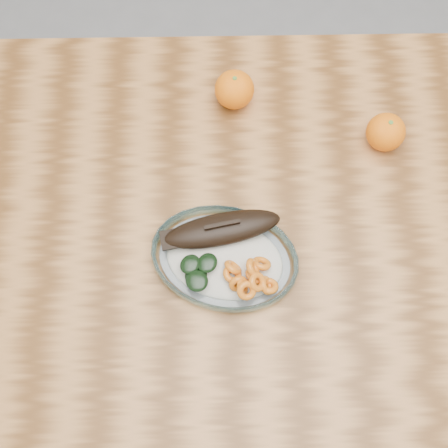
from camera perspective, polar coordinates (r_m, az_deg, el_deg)
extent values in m
plane|color=slate|center=(1.71, 3.88, -8.62)|extent=(3.00, 3.00, 0.00)
cube|color=#5A3415|center=(1.01, 6.52, -0.23)|extent=(1.20, 0.80, 0.04)
cylinder|color=brown|center=(1.38, -18.80, -19.47)|extent=(0.06, 0.06, 0.71)
cylinder|color=brown|center=(1.54, -16.34, 6.61)|extent=(0.06, 0.06, 0.71)
ellipsoid|color=white|center=(0.96, 0.06, -3.67)|extent=(0.51, 0.41, 0.01)
torus|color=#81BEC7|center=(0.95, 0.06, -3.49)|extent=(0.54, 0.54, 0.03)
ellipsoid|color=white|center=(0.94, 0.06, -3.35)|extent=(0.45, 0.36, 0.02)
ellipsoid|color=black|center=(0.93, -0.19, -0.19)|extent=(0.21, 0.10, 0.03)
ellipsoid|color=black|center=(0.94, -0.19, -0.32)|extent=(0.18, 0.08, 0.02)
cube|color=black|center=(0.93, -5.42, -1.24)|extent=(0.04, 0.04, 0.01)
cube|color=black|center=(0.92, -0.19, 0.14)|extent=(0.06, 0.02, 0.02)
torus|color=#C15F0E|center=(0.92, 0.92, -4.16)|extent=(0.04, 0.04, 0.04)
torus|color=#C15F0E|center=(0.91, 1.91, -6.17)|extent=(0.03, 0.04, 0.04)
torus|color=#C15F0E|center=(0.91, 0.86, -4.83)|extent=(0.04, 0.04, 0.03)
torus|color=#C15F0E|center=(0.91, 4.41, -5.99)|extent=(0.03, 0.04, 0.04)
torus|color=#C15F0E|center=(0.91, 4.64, -6.05)|extent=(0.04, 0.04, 0.03)
torus|color=#C15F0E|center=(0.91, 3.08, -5.03)|extent=(0.04, 0.04, 0.04)
torus|color=#C15F0E|center=(0.92, 3.89, -3.75)|extent=(0.03, 0.04, 0.03)
torus|color=#C15F0E|center=(0.91, 1.50, -5.85)|extent=(0.04, 0.03, 0.04)
torus|color=#C15F0E|center=(0.90, 3.46, -5.64)|extent=(0.04, 0.05, 0.04)
torus|color=#C15F0E|center=(0.90, 2.97, -4.18)|extent=(0.03, 0.04, 0.04)
torus|color=#C15F0E|center=(0.89, 2.35, -6.53)|extent=(0.05, 0.05, 0.03)
ellipsoid|color=black|center=(0.92, -2.93, -4.68)|extent=(0.04, 0.04, 0.01)
ellipsoid|color=black|center=(0.92, -2.82, -4.78)|extent=(0.05, 0.04, 0.01)
ellipsoid|color=black|center=(0.91, -3.11, -5.18)|extent=(0.04, 0.04, 0.01)
ellipsoid|color=black|center=(0.91, -3.52, -3.82)|extent=(0.05, 0.05, 0.01)
ellipsoid|color=black|center=(0.91, -1.74, -3.70)|extent=(0.05, 0.05, 0.01)
ellipsoid|color=black|center=(0.90, -2.81, -5.55)|extent=(0.05, 0.05, 0.01)
sphere|color=#E84E04|center=(1.06, 1.06, 13.50)|extent=(0.07, 0.07, 0.07)
sphere|color=#E84E04|center=(1.06, 16.10, 8.96)|extent=(0.07, 0.07, 0.07)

